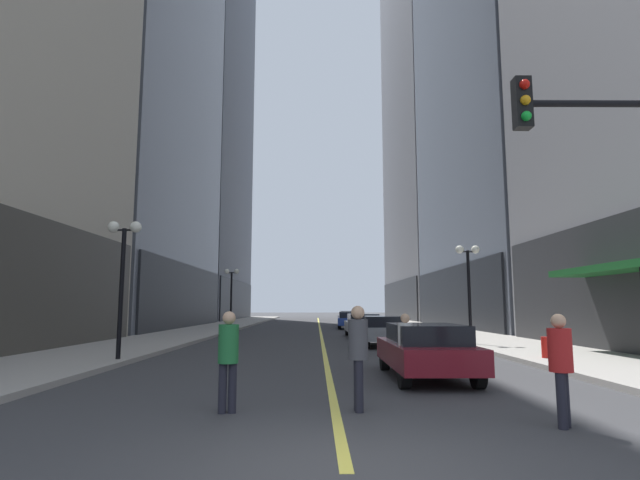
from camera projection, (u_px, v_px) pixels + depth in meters
name	position (u px, v px, depth m)	size (l,w,h in m)	color
ground_plane	(320.00, 328.00, 39.97)	(200.00, 200.00, 0.00)	#38383A
sidewalk_left	(216.00, 327.00, 39.91)	(4.50, 78.00, 0.15)	#9E9991
sidewalk_right	(423.00, 327.00, 40.05)	(4.50, 78.00, 0.15)	#9E9991
lane_centre_stripe	(320.00, 328.00, 39.97)	(0.16, 70.00, 0.01)	#E5D64C
building_left_far	(204.00, 117.00, 68.20)	(10.28, 26.00, 54.83)	slate
building_right_mid	(514.00, 87.00, 42.25)	(12.07, 24.00, 40.41)	#4C515B
building_right_far	(448.00, 79.00, 69.23)	(14.99, 26.00, 66.11)	gray
storefront_awning_right	(610.00, 270.00, 17.02)	(1.60, 5.65, 3.12)	#144C1E
car_maroon	(425.00, 349.00, 12.27)	(1.84, 4.54, 1.32)	maroon
car_grey	(382.00, 330.00, 22.26)	(1.96, 4.44, 1.32)	slate
car_white	(363.00, 324.00, 28.72)	(1.84, 4.52, 1.32)	silver
car_blue	(350.00, 319.00, 39.32)	(2.04, 4.77, 1.32)	navy
car_navy	(349.00, 317.00, 46.17)	(1.93, 4.62, 1.32)	#141E4C
pedestrian_in_red_jacket	(561.00, 361.00, 7.38)	(0.48, 0.48, 1.64)	black
pedestrian_in_green_parka	(228.00, 353.00, 8.39)	(0.39, 0.39, 1.67)	black
pedestrian_with_orange_bag	(358.00, 349.00, 8.53)	(0.36, 0.36, 1.76)	black
pedestrian_in_white_shirt	(406.00, 344.00, 11.28)	(0.47, 0.47, 1.59)	black
street_lamp_left_near	(123.00, 258.00, 15.75)	(1.06, 0.36, 4.43)	black
street_lamp_left_far	(231.00, 285.00, 36.00)	(1.06, 0.36, 4.43)	black
street_lamp_right_mid	(468.00, 272.00, 22.06)	(1.06, 0.36, 4.43)	black
fire_hydrant_right	(546.00, 350.00, 15.68)	(0.28, 0.28, 0.80)	red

